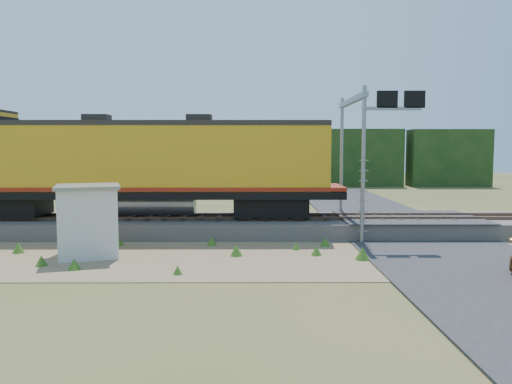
{
  "coord_description": "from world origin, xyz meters",
  "views": [
    {
      "loc": [
        -0.95,
        -19.35,
        4.35
      ],
      "look_at": [
        -0.83,
        3.0,
        2.4
      ],
      "focal_mm": 35.0,
      "sensor_mm": 36.0,
      "label": 1
    }
  ],
  "objects": [
    {
      "name": "tree_line_north",
      "position": [
        0.0,
        38.0,
        3.07
      ],
      "size": [
        130.0,
        3.0,
        6.5
      ],
      "color": "#173312",
      "rests_on": "ground"
    },
    {
      "name": "dirt_shoulder",
      "position": [
        -2.0,
        0.5,
        0.01
      ],
      "size": [
        26.0,
        8.0,
        0.03
      ],
      "primitive_type": "cube",
      "color": "#8C7754",
      "rests_on": "ground"
    },
    {
      "name": "ballast",
      "position": [
        0.0,
        6.0,
        0.4
      ],
      "size": [
        70.0,
        5.0,
        0.8
      ],
      "primitive_type": "cube",
      "color": "slate",
      "rests_on": "ground"
    },
    {
      "name": "road",
      "position": [
        7.0,
        0.74,
        0.09
      ],
      "size": [
        7.0,
        66.0,
        0.86
      ],
      "color": "#38383A",
      "rests_on": "ground"
    },
    {
      "name": "signal_gantry",
      "position": [
        4.39,
        5.33,
        5.36
      ],
      "size": [
        2.84,
        6.2,
        7.16
      ],
      "color": "gray",
      "rests_on": "ground"
    },
    {
      "name": "rails",
      "position": [
        0.0,
        6.0,
        0.88
      ],
      "size": [
        70.0,
        1.54,
        0.16
      ],
      "color": "brown",
      "rests_on": "ballast"
    },
    {
      "name": "shed",
      "position": [
        -7.58,
        0.56,
        1.47
      ],
      "size": [
        3.04,
        3.04,
        2.9
      ],
      "rotation": [
        0.0,
        0.0,
        0.29
      ],
      "color": "silver",
      "rests_on": "ground"
    },
    {
      "name": "locomotive",
      "position": [
        -7.08,
        6.0,
        3.59
      ],
      "size": [
        20.64,
        3.15,
        5.33
      ],
      "color": "black",
      "rests_on": "rails"
    },
    {
      "name": "weed_clumps",
      "position": [
        -3.5,
        0.1,
        0.0
      ],
      "size": [
        15.0,
        6.2,
        0.56
      ],
      "primitive_type": null,
      "color": "#38661D",
      "rests_on": "ground"
    },
    {
      "name": "ground",
      "position": [
        0.0,
        0.0,
        0.0
      ],
      "size": [
        140.0,
        140.0,
        0.0
      ],
      "primitive_type": "plane",
      "color": "#475123",
      "rests_on": "ground"
    }
  ]
}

